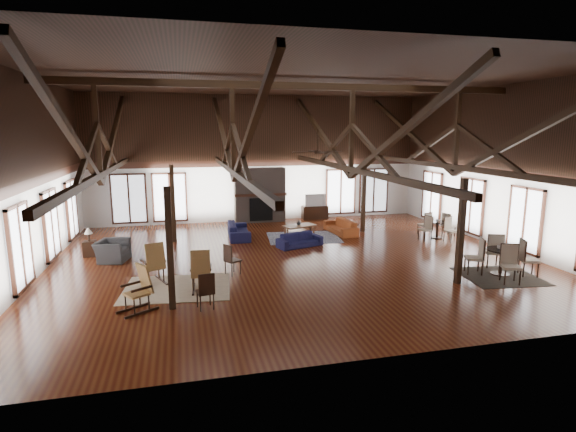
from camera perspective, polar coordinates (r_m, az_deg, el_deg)
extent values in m
plane|color=#572812|center=(15.50, 0.74, -5.49)|extent=(16.00, 16.00, 0.00)
cube|color=black|center=(14.97, 0.80, 17.13)|extent=(16.00, 14.00, 0.02)
cube|color=white|center=(21.77, -3.80, 7.23)|extent=(16.00, 0.02, 6.00)
cube|color=white|center=(8.39, 12.63, 1.26)|extent=(16.00, 0.02, 6.00)
cube|color=white|center=(15.12, -30.18, 4.22)|extent=(0.02, 14.00, 6.00)
cube|color=white|center=(18.60, 25.54, 5.60)|extent=(0.02, 14.00, 6.00)
cube|color=black|center=(14.94, 0.80, 16.18)|extent=(15.60, 0.18, 0.22)
cube|color=black|center=(14.67, -22.68, 4.88)|extent=(0.16, 13.70, 0.18)
cube|color=black|center=(14.61, -23.07, 10.15)|extent=(0.14, 0.14, 2.70)
cube|color=black|center=(18.07, -21.24, 9.85)|extent=(0.15, 7.07, 3.12)
cube|color=black|center=(11.17, -25.92, 9.34)|extent=(0.15, 7.07, 3.12)
cube|color=black|center=(14.58, -6.91, 5.61)|extent=(0.16, 13.70, 0.18)
cube|color=black|center=(14.52, -7.03, 10.92)|extent=(0.14, 0.14, 2.70)
cube|color=black|center=(18.00, -8.32, 10.46)|extent=(0.15, 7.07, 3.12)
cube|color=black|center=(11.05, -4.90, 10.37)|extent=(0.15, 7.07, 3.12)
cube|color=black|center=(15.55, 7.97, 5.90)|extent=(0.16, 13.70, 0.18)
cube|color=black|center=(15.49, 8.10, 10.88)|extent=(0.14, 0.14, 2.70)
cube|color=black|center=(18.80, 4.12, 10.55)|extent=(0.15, 7.07, 3.12)
cube|color=black|center=(12.30, 14.15, 10.13)|extent=(0.15, 7.07, 3.12)
cube|color=black|center=(17.41, 20.39, 5.85)|extent=(0.16, 13.70, 0.18)
cube|color=black|center=(17.36, 20.69, 10.29)|extent=(0.14, 0.14, 2.70)
cube|color=black|center=(20.36, 15.09, 10.23)|extent=(0.15, 7.07, 3.12)
cube|color=black|center=(14.58, 28.42, 9.23)|extent=(0.15, 7.07, 3.12)
cube|color=black|center=(11.29, -14.78, -4.07)|extent=(0.16, 0.16, 3.05)
cube|color=black|center=(13.64, 21.09, -1.89)|extent=(0.16, 0.16, 3.05)
cube|color=black|center=(18.15, -14.38, 1.51)|extent=(0.16, 0.16, 3.05)
cube|color=black|center=(19.70, 9.57, 2.41)|extent=(0.16, 0.16, 3.05)
cube|color=brown|center=(21.63, -3.60, 2.68)|extent=(2.40, 0.62, 2.60)
cube|color=black|center=(21.42, -3.44, 0.85)|extent=(1.10, 0.06, 1.10)
cube|color=black|center=(21.35, -3.48, 2.71)|extent=(2.50, 0.20, 0.12)
cylinder|color=black|center=(14.06, 3.80, 9.56)|extent=(0.04, 0.04, 0.70)
cylinder|color=black|center=(14.07, 3.79, 8.13)|extent=(0.20, 0.20, 0.10)
cube|color=black|center=(14.21, 5.54, 8.13)|extent=(0.70, 0.12, 0.02)
cube|color=black|center=(14.50, 3.26, 8.22)|extent=(0.12, 0.70, 0.02)
cube|color=black|center=(13.94, 2.00, 8.12)|extent=(0.70, 0.12, 0.02)
cube|color=black|center=(13.64, 4.35, 8.04)|extent=(0.12, 0.70, 0.02)
imported|color=#15153A|center=(17.09, 1.49, -3.06)|extent=(1.87, 1.18, 0.51)
imported|color=#15163B|center=(18.61, -6.26, -1.82)|extent=(2.12, 0.92, 0.61)
imported|color=#9B451E|center=(19.41, 6.72, -1.35)|extent=(2.04, 0.97, 0.57)
cube|color=brown|center=(18.54, 1.45, -1.26)|extent=(1.46, 1.04, 0.06)
cube|color=brown|center=(18.26, -0.06, -2.26)|extent=(0.06, 0.06, 0.44)
cube|color=brown|center=(18.67, -0.37, -1.97)|extent=(0.06, 0.06, 0.44)
cube|color=brown|center=(18.54, 3.27, -2.08)|extent=(0.06, 0.06, 0.44)
cube|color=brown|center=(18.94, 2.89, -1.79)|extent=(0.06, 0.06, 0.44)
imported|color=#B2B2B2|center=(18.57, 1.37, -0.84)|extent=(0.19, 0.19, 0.19)
imported|color=#2B2B2E|center=(16.34, -21.40, -4.13)|extent=(1.27, 1.17, 0.70)
cube|color=black|center=(17.28, -23.86, -3.79)|extent=(0.41, 0.41, 0.54)
cylinder|color=black|center=(17.18, -23.97, -2.39)|extent=(0.08, 0.08, 0.33)
cone|color=#F6E8CF|center=(17.13, -24.03, -1.68)|extent=(0.29, 0.29, 0.24)
cube|color=#A3713D|center=(13.62, -16.74, -6.23)|extent=(0.69, 0.68, 0.06)
cube|color=#A3713D|center=(13.29, -16.49, -4.98)|extent=(0.58, 0.39, 0.78)
cube|color=black|center=(13.69, -17.54, -8.13)|extent=(0.41, 0.90, 0.06)
cube|color=black|center=(13.82, -15.76, -7.85)|extent=(0.41, 0.90, 0.06)
cube|color=#A3713D|center=(12.71, -10.97, -7.25)|extent=(0.56, 0.54, 0.05)
cube|color=#A3713D|center=(12.38, -11.06, -6.01)|extent=(0.53, 0.24, 0.75)
cube|color=black|center=(12.86, -11.88, -9.09)|extent=(0.13, 0.92, 0.05)
cube|color=black|center=(12.84, -9.92, -9.04)|extent=(0.13, 0.92, 0.05)
cube|color=#A3713D|center=(11.67, -18.67, -9.35)|extent=(0.69, 0.70, 0.05)
cube|color=#A3713D|center=(11.66, -17.76, -7.48)|extent=(0.45, 0.53, 0.74)
cube|color=black|center=(11.64, -18.02, -11.57)|extent=(0.78, 0.55, 0.05)
cube|color=black|center=(11.99, -19.05, -10.97)|extent=(0.78, 0.55, 0.05)
cube|color=black|center=(13.90, -7.03, -5.63)|extent=(0.56, 0.56, 0.05)
cube|color=black|center=(13.72, -7.67, -4.73)|extent=(0.24, 0.37, 0.53)
cylinder|color=black|center=(13.96, -7.01, -6.49)|extent=(0.03, 0.03, 0.44)
cube|color=black|center=(11.43, -10.48, -9.46)|extent=(0.47, 0.47, 0.05)
cube|color=black|center=(11.17, -10.29, -8.52)|extent=(0.40, 0.12, 0.53)
cylinder|color=black|center=(11.50, -10.45, -10.46)|extent=(0.03, 0.03, 0.43)
cylinder|color=black|center=(15.16, 25.54, -3.90)|extent=(0.92, 0.92, 0.04)
cylinder|color=black|center=(15.25, 25.43, -5.29)|extent=(0.10, 0.10, 0.76)
cylinder|color=black|center=(15.35, 25.31, -6.65)|extent=(0.55, 0.55, 0.04)
cylinder|color=black|center=(19.32, 18.46, -0.72)|extent=(0.80, 0.80, 0.04)
cylinder|color=black|center=(19.38, 18.41, -1.67)|extent=(0.10, 0.10, 0.66)
cylinder|color=black|center=(19.45, 18.35, -2.61)|extent=(0.48, 0.48, 0.04)
imported|color=#B2B2B2|center=(15.17, 25.24, -3.59)|extent=(0.14, 0.14, 0.10)
imported|color=#B2B2B2|center=(19.20, 18.47, -0.57)|extent=(0.16, 0.16, 0.11)
cube|color=black|center=(22.50, 3.42, 0.48)|extent=(1.28, 0.48, 0.64)
imported|color=#B2B2B2|center=(22.39, 3.42, 2.05)|extent=(1.07, 0.18, 0.61)
cube|color=tan|center=(13.13, -13.90, -8.86)|extent=(3.11, 2.56, 0.01)
cube|color=#191E46|center=(18.56, 1.99, -2.73)|extent=(3.14, 2.50, 0.01)
cube|color=black|center=(15.15, 25.25, -6.93)|extent=(2.41, 2.24, 0.01)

